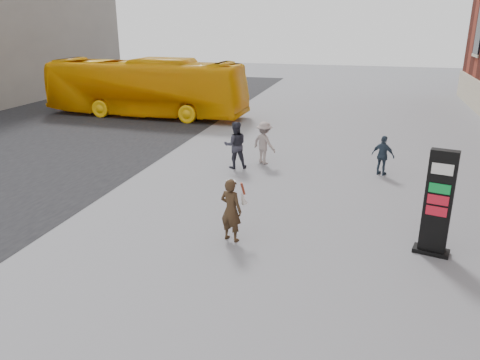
% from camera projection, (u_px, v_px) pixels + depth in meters
% --- Properties ---
extents(ground, '(100.00, 100.00, 0.00)m').
position_uv_depth(ground, '(234.00, 245.00, 11.78)').
color(ground, '#9E9EA3').
extents(info_pylon, '(0.90, 0.60, 2.59)m').
position_uv_depth(info_pylon, '(438.00, 203.00, 10.97)').
color(info_pylon, black).
rests_on(info_pylon, ground).
extents(woman, '(0.75, 0.72, 1.66)m').
position_uv_depth(woman, '(231.00, 209.00, 11.80)').
color(woman, '#342517').
rests_on(woman, ground).
extents(bus, '(11.91, 3.16, 3.29)m').
position_uv_depth(bus, '(145.00, 87.00, 26.98)').
color(bus, '#EEA807').
rests_on(bus, road).
extents(pedestrian_a, '(1.06, 0.96, 1.79)m').
position_uv_depth(pedestrian_a, '(235.00, 145.00, 17.62)').
color(pedestrian_a, '#2D2C37').
rests_on(pedestrian_a, ground).
extents(pedestrian_b, '(1.24, 1.09, 1.67)m').
position_uv_depth(pedestrian_b, '(264.00, 143.00, 18.17)').
color(pedestrian_b, gray).
rests_on(pedestrian_b, ground).
extents(pedestrian_c, '(0.92, 0.68, 1.45)m').
position_uv_depth(pedestrian_c, '(383.00, 156.00, 16.86)').
color(pedestrian_c, '#2D3D4D').
rests_on(pedestrian_c, ground).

